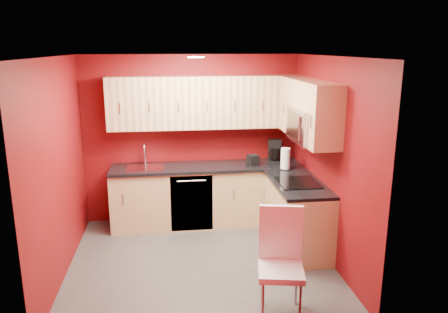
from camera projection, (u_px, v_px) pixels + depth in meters
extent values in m
plane|color=#474442|center=(201.00, 261.00, 5.45)|extent=(3.20, 3.20, 0.00)
plane|color=white|center=(198.00, 56.00, 4.84)|extent=(3.20, 3.20, 0.00)
plane|color=maroon|center=(192.00, 139.00, 6.59)|extent=(3.20, 0.00, 3.20)
plane|color=maroon|center=(212.00, 211.00, 3.71)|extent=(3.20, 0.00, 3.20)
plane|color=maroon|center=(59.00, 170.00, 4.95)|extent=(0.00, 3.00, 3.00)
plane|color=maroon|center=(329.00, 160.00, 5.35)|extent=(0.00, 3.00, 3.00)
cube|color=tan|center=(207.00, 196.00, 6.53)|extent=(2.80, 0.60, 0.87)
cube|color=tan|center=(297.00, 216.00, 5.75)|extent=(0.60, 1.30, 0.87)
cube|color=black|center=(207.00, 167.00, 6.40)|extent=(2.80, 0.63, 0.04)
cube|color=black|center=(298.00, 184.00, 5.62)|extent=(0.63, 1.27, 0.04)
cube|color=#DFB57E|center=(206.00, 102.00, 6.31)|extent=(2.80, 0.35, 0.75)
cube|color=#DFB57E|center=(297.00, 105.00, 6.02)|extent=(0.35, 0.57, 0.75)
cube|color=#DFB57E|center=(327.00, 118.00, 4.91)|extent=(0.35, 0.22, 0.75)
cube|color=#DFB57E|center=(314.00, 95.00, 5.33)|extent=(0.35, 0.76, 0.33)
cube|color=silver|center=(310.00, 125.00, 5.42)|extent=(0.40, 0.76, 0.42)
cube|color=black|center=(295.00, 125.00, 5.39)|extent=(0.02, 0.62, 0.33)
cylinder|color=silver|center=(299.00, 129.00, 5.17)|extent=(0.02, 0.02, 0.29)
cube|color=black|center=(298.00, 183.00, 5.58)|extent=(0.50, 0.55, 0.01)
cube|color=silver|center=(145.00, 168.00, 6.28)|extent=(0.52, 0.42, 0.02)
cylinder|color=silver|center=(145.00, 156.00, 6.44)|extent=(0.02, 0.02, 0.26)
torus|color=silver|center=(145.00, 148.00, 6.34)|extent=(0.02, 0.16, 0.16)
cylinder|color=silver|center=(144.00, 153.00, 6.29)|extent=(0.02, 0.02, 0.12)
cube|color=black|center=(192.00, 203.00, 6.22)|extent=(0.60, 0.02, 0.82)
cylinder|color=white|center=(196.00, 57.00, 5.13)|extent=(0.20, 0.20, 0.01)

